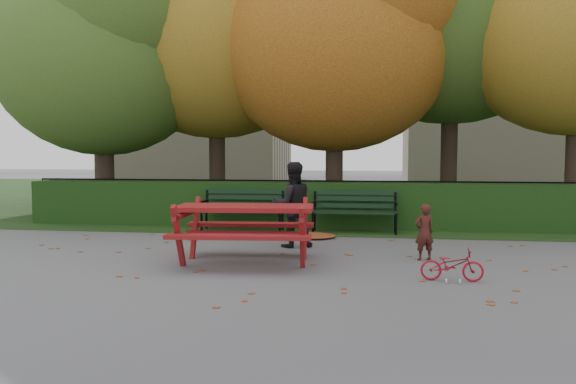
# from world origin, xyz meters

# --- Properties ---
(ground) EXTENTS (90.00, 90.00, 0.00)m
(ground) POSITION_xyz_m (0.00, 0.00, 0.00)
(ground) COLOR slate
(ground) RESTS_ON ground
(grass_strip) EXTENTS (90.00, 90.00, 0.00)m
(grass_strip) POSITION_xyz_m (0.00, 14.00, 0.01)
(grass_strip) COLOR #1A3114
(grass_strip) RESTS_ON ground
(building_left) EXTENTS (10.00, 7.00, 15.00)m
(building_left) POSITION_xyz_m (-9.00, 26.00, 7.50)
(building_left) COLOR tan
(building_left) RESTS_ON ground
(building_right) EXTENTS (9.00, 6.00, 12.00)m
(building_right) POSITION_xyz_m (8.00, 28.00, 6.00)
(building_right) COLOR tan
(building_right) RESTS_ON ground
(hedge) EXTENTS (13.00, 0.90, 1.00)m
(hedge) POSITION_xyz_m (0.00, 4.50, 0.50)
(hedge) COLOR black
(hedge) RESTS_ON ground
(iron_fence) EXTENTS (14.00, 0.04, 1.02)m
(iron_fence) POSITION_xyz_m (0.00, 5.30, 0.54)
(iron_fence) COLOR black
(iron_fence) RESTS_ON ground
(tree_a) EXTENTS (5.88, 5.60, 7.48)m
(tree_a) POSITION_xyz_m (-5.19, 5.58, 4.52)
(tree_a) COLOR #30201A
(tree_a) RESTS_ON ground
(tree_b) EXTENTS (6.72, 6.40, 8.79)m
(tree_b) POSITION_xyz_m (-2.44, 6.75, 5.40)
(tree_b) COLOR #30201A
(tree_b) RESTS_ON ground
(tree_c) EXTENTS (6.30, 6.00, 8.00)m
(tree_c) POSITION_xyz_m (0.83, 5.96, 4.82)
(tree_c) COLOR #30201A
(tree_c) RESTS_ON ground
(tree_f) EXTENTS (6.93, 6.60, 9.19)m
(tree_f) POSITION_xyz_m (-7.13, 9.24, 5.69)
(tree_f) COLOR #30201A
(tree_f) RESTS_ON ground
(bench_left) EXTENTS (1.80, 0.57, 0.88)m
(bench_left) POSITION_xyz_m (-1.30, 3.70, 0.52)
(bench_left) COLOR black
(bench_left) RESTS_ON ground
(bench_right) EXTENTS (1.80, 0.57, 0.88)m
(bench_right) POSITION_xyz_m (1.10, 3.70, 0.52)
(bench_right) COLOR black
(bench_right) RESTS_ON ground
(picnic_table) EXTENTS (2.18, 1.81, 1.00)m
(picnic_table) POSITION_xyz_m (-0.44, 0.15, 0.68)
(picnic_table) COLOR maroon
(picnic_table) RESTS_ON ground
(leaf_pile) EXTENTS (1.35, 1.03, 0.09)m
(leaf_pile) POSITION_xyz_m (0.16, 2.83, 0.04)
(leaf_pile) COLOR maroon
(leaf_pile) RESTS_ON ground
(leaf_scatter) EXTENTS (9.00, 5.70, 0.01)m
(leaf_scatter) POSITION_xyz_m (0.00, 0.30, 0.01)
(leaf_scatter) COLOR maroon
(leaf_scatter) RESTS_ON ground
(child) EXTENTS (0.38, 0.31, 0.88)m
(child) POSITION_xyz_m (2.27, 0.78, 0.44)
(child) COLOR #431915
(child) RESTS_ON ground
(adult) EXTENTS (0.89, 0.80, 1.52)m
(adult) POSITION_xyz_m (0.07, 1.70, 0.76)
(adult) COLOR black
(adult) RESTS_ON ground
(bicycle) EXTENTS (0.81, 0.30, 0.42)m
(bicycle) POSITION_xyz_m (2.50, -0.64, 0.21)
(bicycle) COLOR #A40F1D
(bicycle) RESTS_ON ground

